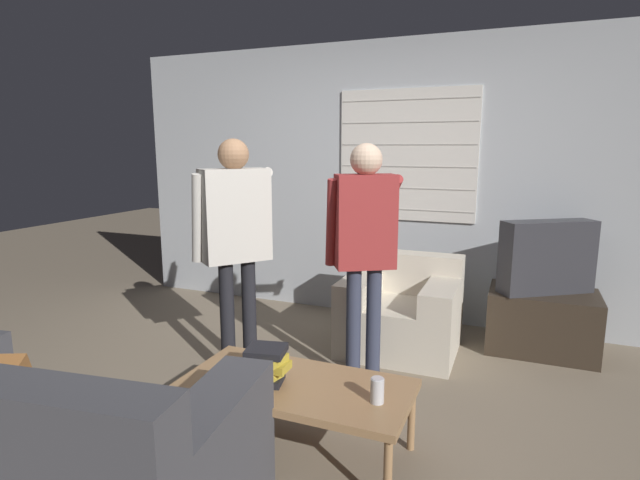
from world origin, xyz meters
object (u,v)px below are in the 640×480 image
armchair_beige (401,312)px  spare_remote (234,371)px  person_left_standing (235,228)px  book_stack (266,364)px  couch_blue (33,461)px  coffee_table (297,389)px  soda_can (377,390)px  person_right_standing (365,236)px  tv (547,257)px

armchair_beige → spare_remote: size_ratio=6.90×
armchair_beige → person_left_standing: (-0.96, -0.89, 0.75)m
book_stack → couch_blue: bearing=-127.1°
armchair_beige → coffee_table: (-0.19, -1.58, 0.05)m
couch_blue → person_left_standing: (0.01, 1.60, 0.74)m
coffee_table → person_left_standing: 1.25m
soda_can → armchair_beige: bearing=98.9°
coffee_table → spare_remote: spare_remote is taller
couch_blue → book_stack: size_ratio=7.95×
armchair_beige → person_right_standing: size_ratio=0.54×
armchair_beige → person_left_standing: bearing=42.5°
soda_can → person_right_standing: bearing=111.1°
soda_can → spare_remote: (-0.80, 0.01, -0.05)m
soda_can → spare_remote: 0.81m
soda_can → spare_remote: size_ratio=0.98×
coffee_table → book_stack: book_stack is taller
person_right_standing → couch_blue: bearing=-145.9°
couch_blue → tv: (2.02, 2.86, 0.45)m
armchair_beige → tv: bearing=-160.8°
tv → soda_can: 2.16m
armchair_beige → soda_can: (0.26, -1.62, 0.15)m
tv → spare_remote: tv is taller
coffee_table → person_left_standing: person_left_standing is taller
armchair_beige → soda_can: size_ratio=7.01×
book_stack → spare_remote: (-0.22, 0.03, -0.09)m
person_right_standing → armchair_beige: bearing=50.1°
person_left_standing → spare_remote: (0.41, -0.72, -0.65)m
tv → spare_remote: (-1.59, -1.99, -0.36)m
coffee_table → person_right_standing: 1.13m
armchair_beige → person_left_standing: person_left_standing is taller
armchair_beige → book_stack: (-0.33, -1.64, 0.19)m
coffee_table → person_left_standing: size_ratio=0.72×
couch_blue → soda_can: bearing=27.6°
couch_blue → person_left_standing: person_left_standing is taller
book_stack → soda_can: book_stack is taller
couch_blue → person_right_standing: 2.14m
coffee_table → spare_remote: size_ratio=9.33×
person_right_standing → spare_remote: (-0.44, -0.94, -0.62)m
tv → person_left_standing: bearing=-1.7°
tv → book_stack: (-1.37, -2.01, -0.27)m
spare_remote → coffee_table: bearing=42.0°
person_right_standing → person_left_standing: bearing=163.9°
armchair_beige → soda_can: bearing=98.6°
coffee_table → soda_can: (0.44, -0.04, 0.10)m
coffee_table → person_right_standing: person_right_standing is taller
couch_blue → person_right_standing: (0.86, 1.82, 0.71)m
coffee_table → book_stack: 0.21m
person_left_standing → person_right_standing: size_ratio=1.02×
person_left_standing → soda_can: bearing=-82.7°
book_stack → coffee_table: bearing=23.0°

